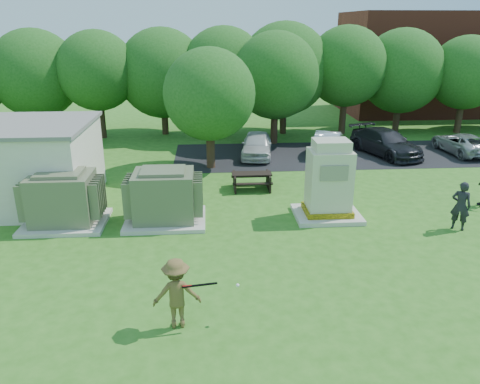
{
  "coord_description": "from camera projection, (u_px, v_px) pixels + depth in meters",
  "views": [
    {
      "loc": [
        -1.11,
        -11.99,
        7.08
      ],
      "look_at": [
        0.0,
        4.0,
        1.3
      ],
      "focal_mm": 35.0,
      "sensor_mm": 36.0,
      "label": 1
    }
  ],
  "objects": [
    {
      "name": "generator_cabinet",
      "position": [
        329.0,
        184.0,
        17.77
      ],
      "size": [
        2.51,
        2.05,
        3.05
      ],
      "color": "beige",
      "rests_on": "ground"
    },
    {
      "name": "batter",
      "position": [
        177.0,
        293.0,
        11.35
      ],
      "size": [
        1.22,
        0.76,
        1.83
      ],
      "primitive_type": "imported",
      "rotation": [
        0.0,
        0.0,
        3.21
      ],
      "color": "brown",
      "rests_on": "ground"
    },
    {
      "name": "tree_row",
      "position": [
        252.0,
        72.0,
        29.8
      ],
      "size": [
        41.3,
        13.3,
        7.3
      ],
      "color": "#47301E",
      "rests_on": "ground"
    },
    {
      "name": "parking_strip",
      "position": [
        350.0,
        154.0,
        26.85
      ],
      "size": [
        20.0,
        6.0,
        0.01
      ],
      "primitive_type": "cube",
      "color": "#232326",
      "rests_on": "ground"
    },
    {
      "name": "ground",
      "position": [
        249.0,
        280.0,
        13.73
      ],
      "size": [
        120.0,
        120.0,
        0.0
      ],
      "primitive_type": "plane",
      "color": "#2D6619",
      "rests_on": "ground"
    },
    {
      "name": "car_dark",
      "position": [
        386.0,
        142.0,
        26.58
      ],
      "size": [
        3.48,
        5.31,
        1.43
      ],
      "primitive_type": "imported",
      "rotation": [
        0.0,
        0.0,
        0.33
      ],
      "color": "black",
      "rests_on": "ground"
    },
    {
      "name": "picnic_table",
      "position": [
        252.0,
        179.0,
        21.09
      ],
      "size": [
        1.79,
        1.34,
        0.76
      ],
      "color": "black",
      "rests_on": "ground"
    },
    {
      "name": "transformer_right",
      "position": [
        164.0,
        198.0,
        17.44
      ],
      "size": [
        3.0,
        2.4,
        2.07
      ],
      "color": "beige",
      "rests_on": "ground"
    },
    {
      "name": "person_by_generator",
      "position": [
        461.0,
        206.0,
        16.81
      ],
      "size": [
        0.8,
        0.73,
        1.83
      ],
      "primitive_type": "imported",
      "rotation": [
        0.0,
        0.0,
        2.57
      ],
      "color": "black",
      "rests_on": "ground"
    },
    {
      "name": "car_silver_b",
      "position": [
        461.0,
        143.0,
        26.97
      ],
      "size": [
        2.23,
        4.31,
        1.16
      ],
      "primitive_type": "imported",
      "rotation": [
        0.0,
        0.0,
        3.22
      ],
      "color": "#A6A7AA",
      "rests_on": "ground"
    },
    {
      "name": "car_white",
      "position": [
        257.0,
        145.0,
        26.24
      ],
      "size": [
        2.17,
        4.21,
        1.37
      ],
      "primitive_type": "imported",
      "rotation": [
        0.0,
        0.0,
        -0.14
      ],
      "color": "silver",
      "rests_on": "ground"
    },
    {
      "name": "car_silver_a",
      "position": [
        328.0,
        142.0,
        26.91
      ],
      "size": [
        2.66,
        4.26,
        1.32
      ],
      "primitive_type": "imported",
      "rotation": [
        0.0,
        0.0,
        2.8
      ],
      "color": "silver",
      "rests_on": "ground"
    },
    {
      "name": "brick_building",
      "position": [
        436.0,
        63.0,
        38.88
      ],
      "size": [
        15.0,
        8.0,
        8.0
      ],
      "primitive_type": "cube",
      "color": "maroon",
      "rests_on": "ground"
    },
    {
      "name": "batting_equipment",
      "position": [
        204.0,
        285.0,
        11.21
      ],
      "size": [
        1.39,
        0.37,
        0.26
      ],
      "color": "black",
      "rests_on": "ground"
    },
    {
      "name": "transformer_left",
      "position": [
        63.0,
        200.0,
        17.2
      ],
      "size": [
        3.0,
        2.4,
        2.07
      ],
      "color": "beige",
      "rests_on": "ground"
    }
  ]
}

